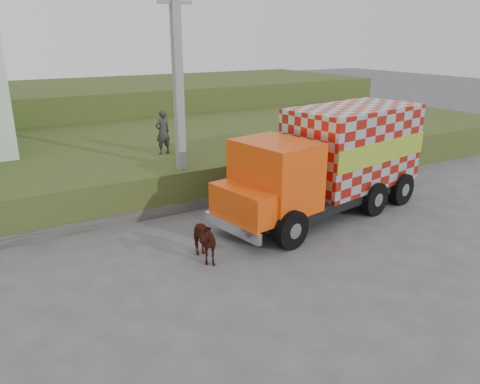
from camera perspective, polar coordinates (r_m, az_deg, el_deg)
ground at (r=14.57m, az=4.11°, el=-6.50°), size 120.00×120.00×0.00m
embankment at (r=22.80m, az=-10.21°, el=4.56°), size 40.00×12.00×1.50m
embankment_far at (r=34.00m, az=-17.56°, el=9.86°), size 40.00×12.00×3.00m
retaining_strip at (r=17.09m, az=-9.49°, el=-2.10°), size 16.00×0.50×0.40m
utility_pole at (r=16.89m, az=-7.48°, el=11.33°), size 1.20×0.30×8.00m
cargo_truck at (r=17.03m, az=11.16°, el=3.81°), size 8.71×4.13×3.74m
cow at (r=13.40m, az=-4.81°, el=-5.81°), size 0.73×1.54×1.29m
pedestrian at (r=19.49m, az=-9.39°, el=7.24°), size 0.73×0.55×1.82m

